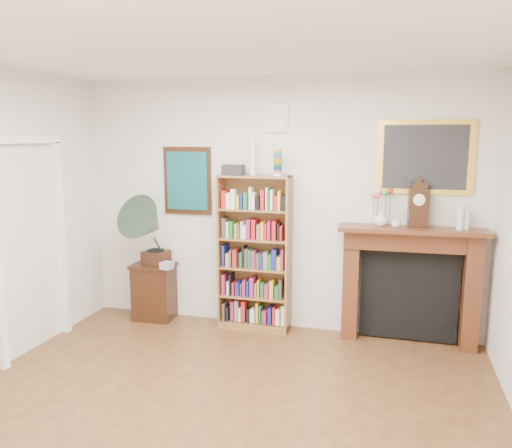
{
  "coord_description": "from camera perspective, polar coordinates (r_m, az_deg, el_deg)",
  "views": [
    {
      "loc": [
        1.26,
        -2.88,
        2.15
      ],
      "look_at": [
        0.02,
        1.6,
        1.34
      ],
      "focal_mm": 35.0,
      "sensor_mm": 36.0,
      "label": 1
    }
  ],
  "objects": [
    {
      "name": "room",
      "position": [
        3.23,
        -7.99,
        -3.63
      ],
      "size": [
        4.51,
        5.01,
        2.81
      ],
      "color": "#4E2917",
      "rests_on": "ground"
    },
    {
      "name": "door_casing",
      "position": [
        5.43,
        -24.52,
        -0.43
      ],
      "size": [
        0.08,
        1.02,
        2.17
      ],
      "color": "white",
      "rests_on": "left_wall"
    },
    {
      "name": "teal_poster",
      "position": [
        5.85,
        -7.84,
        4.91
      ],
      "size": [
        0.58,
        0.04,
        0.78
      ],
      "color": "black",
      "rests_on": "back_wall"
    },
    {
      "name": "small_picture",
      "position": [
        5.51,
        2.3,
        11.97
      ],
      "size": [
        0.26,
        0.04,
        0.3
      ],
      "color": "white",
      "rests_on": "back_wall"
    },
    {
      "name": "gilt_painting",
      "position": [
        5.37,
        18.73,
        7.25
      ],
      "size": [
        0.95,
        0.04,
        0.75
      ],
      "color": "gold",
      "rests_on": "back_wall"
    },
    {
      "name": "bookshelf",
      "position": [
        5.54,
        -0.17,
        -2.38
      ],
      "size": [
        0.8,
        0.28,
        2.0
      ],
      "rotation": [
        0.0,
        0.0,
        0.0
      ],
      "color": "brown",
      "rests_on": "floor"
    },
    {
      "name": "side_cabinet",
      "position": [
        6.11,
        -11.55,
        -7.57
      ],
      "size": [
        0.51,
        0.38,
        0.67
      ],
      "primitive_type": "cube",
      "rotation": [
        0.0,
        0.0,
        0.05
      ],
      "color": "black",
      "rests_on": "floor"
    },
    {
      "name": "fireplace",
      "position": [
        5.46,
        17.15,
        -5.54
      ],
      "size": [
        1.49,
        0.4,
        1.24
      ],
      "rotation": [
        0.0,
        0.0,
        0.03
      ],
      "color": "#451F10",
      "rests_on": "floor"
    },
    {
      "name": "gramophone",
      "position": [
        5.8,
        -12.13,
        -0.23
      ],
      "size": [
        0.62,
        0.73,
        0.85
      ],
      "rotation": [
        0.0,
        0.0,
        -0.17
      ],
      "color": "black",
      "rests_on": "side_cabinet"
    },
    {
      "name": "cd_stack",
      "position": [
        5.77,
        -10.17,
        -4.69
      ],
      "size": [
        0.14,
        0.14,
        0.08
      ],
      "primitive_type": "cube",
      "rotation": [
        0.0,
        0.0,
        -0.22
      ],
      "color": "silver",
      "rests_on": "side_cabinet"
    },
    {
      "name": "mantel_clock",
      "position": [
        5.29,
        18.08,
        2.0
      ],
      "size": [
        0.21,
        0.14,
        0.46
      ],
      "rotation": [
        0.0,
        0.0,
        0.16
      ],
      "color": "black",
      "rests_on": "fireplace"
    },
    {
      "name": "flower_vase",
      "position": [
        5.31,
        14.09,
        0.64
      ],
      "size": [
        0.18,
        0.18,
        0.15
      ],
      "primitive_type": "imported",
      "rotation": [
        0.0,
        0.0,
        -0.24
      ],
      "color": "white",
      "rests_on": "fireplace"
    },
    {
      "name": "teacup",
      "position": [
        5.24,
        15.74,
        -0.01
      ],
      "size": [
        0.12,
        0.12,
        0.07
      ],
      "primitive_type": "imported",
      "rotation": [
        0.0,
        0.0,
        0.39
      ],
      "color": "silver",
      "rests_on": "fireplace"
    },
    {
      "name": "bottle_left",
      "position": [
        5.33,
        22.32,
        0.68
      ],
      "size": [
        0.07,
        0.07,
        0.24
      ],
      "primitive_type": "cylinder",
      "color": "silver",
      "rests_on": "fireplace"
    },
    {
      "name": "bottle_right",
      "position": [
        5.36,
        22.92,
        0.48
      ],
      "size": [
        0.06,
        0.06,
        0.2
      ],
      "primitive_type": "cylinder",
      "color": "silver",
      "rests_on": "fireplace"
    }
  ]
}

